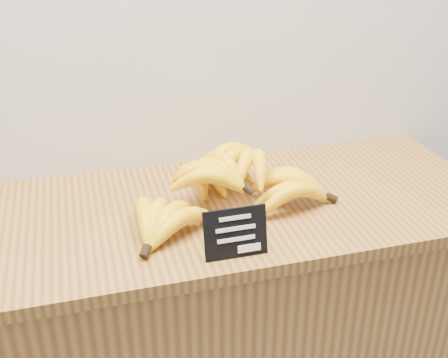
% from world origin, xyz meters
% --- Properties ---
extents(counter, '(1.36, 0.50, 0.90)m').
position_xyz_m(counter, '(-0.05, 2.75, 0.45)').
color(counter, '#A67335').
rests_on(counter, ground).
extents(counter_top, '(1.32, 0.54, 0.03)m').
position_xyz_m(counter_top, '(-0.05, 2.75, 0.92)').
color(counter_top, olive).
rests_on(counter_top, counter).
extents(chalkboard_sign, '(0.13, 0.03, 0.10)m').
position_xyz_m(chalkboard_sign, '(-0.07, 2.54, 0.98)').
color(chalkboard_sign, black).
rests_on(chalkboard_sign, counter_top).
extents(banana_pile, '(0.54, 0.36, 0.12)m').
position_xyz_m(banana_pile, '(-0.05, 2.73, 0.98)').
color(banana_pile, yellow).
rests_on(banana_pile, counter_top).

